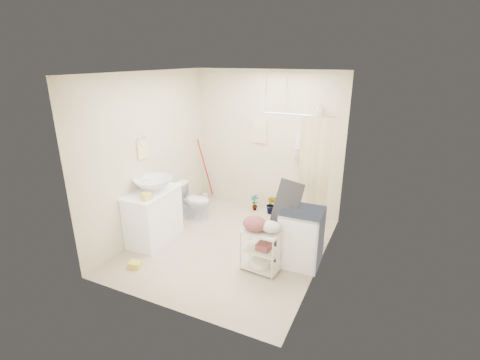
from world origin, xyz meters
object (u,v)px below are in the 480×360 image
at_px(washing_machine, 301,237).
at_px(laundry_rack, 261,247).
at_px(vanity, 154,216).
at_px(toilet, 193,201).

height_order(washing_machine, laundry_rack, washing_machine).
height_order(vanity, toilet, vanity).
bearing_deg(vanity, washing_machine, 6.45).
relative_size(vanity, washing_machine, 1.18).
bearing_deg(vanity, toilet, 80.65).
relative_size(washing_machine, laundry_rack, 1.13).
bearing_deg(vanity, laundry_rack, -4.41).
height_order(toilet, washing_machine, washing_machine).
bearing_deg(laundry_rack, toilet, 154.00).
xyz_separation_m(toilet, washing_machine, (2.18, -0.61, 0.07)).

